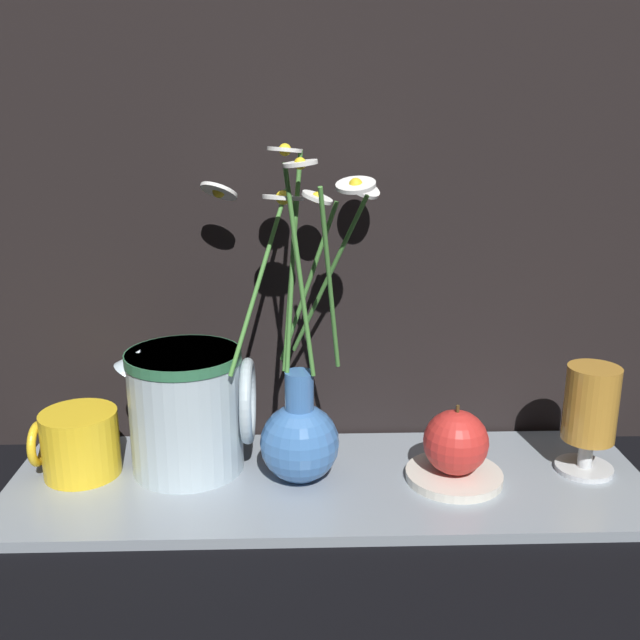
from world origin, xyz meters
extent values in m
plane|color=black|center=(0.00, 0.00, 0.00)|extent=(6.00, 6.00, 0.00)
cube|color=gray|center=(0.00, 0.00, 0.01)|extent=(0.74, 0.24, 0.01)
sphere|color=#3F72B7|center=(-0.03, 0.00, 0.06)|extent=(0.09, 0.09, 0.09)
cylinder|color=#3F72B7|center=(-0.03, 0.00, 0.12)|extent=(0.03, 0.03, 0.05)
cylinder|color=#4C8E3D|center=(-0.02, 0.03, 0.24)|extent=(0.07, 0.03, 0.19)
cylinder|color=white|center=(-0.01, 0.06, 0.33)|extent=(0.05, 0.05, 0.02)
sphere|color=yellow|center=(-0.01, 0.06, 0.33)|extent=(0.01, 0.01, 0.01)
cylinder|color=#4C8E3D|center=(-0.03, -0.01, 0.26)|extent=(0.03, 0.01, 0.23)
cylinder|color=white|center=(-0.03, -0.03, 0.37)|extent=(0.04, 0.04, 0.01)
sphere|color=yellow|center=(-0.03, -0.03, 0.37)|extent=(0.01, 0.01, 0.01)
cylinder|color=#4C8E3D|center=(0.00, -0.01, 0.25)|extent=(0.03, 0.06, 0.21)
cylinder|color=white|center=(0.03, -0.02, 0.35)|extent=(0.05, 0.05, 0.02)
sphere|color=yellow|center=(0.03, -0.02, 0.35)|extent=(0.01, 0.01, 0.01)
cylinder|color=#4C8E3D|center=(-0.08, 0.03, 0.24)|extent=(0.07, 0.09, 0.20)
cylinder|color=white|center=(-0.12, 0.06, 0.34)|extent=(0.06, 0.06, 0.02)
sphere|color=yellow|center=(-0.12, 0.06, 0.34)|extent=(0.01, 0.01, 0.01)
cylinder|color=#4C8E3D|center=(-0.04, 0.01, 0.24)|extent=(0.02, 0.02, 0.19)
cylinder|color=white|center=(-0.05, 0.01, 0.34)|extent=(0.06, 0.06, 0.01)
sphere|color=yellow|center=(-0.05, 0.01, 0.34)|extent=(0.02, 0.02, 0.02)
cylinder|color=#4C8E3D|center=(0.00, 0.04, 0.24)|extent=(0.09, 0.08, 0.20)
cylinder|color=white|center=(0.04, 0.08, 0.34)|extent=(0.06, 0.06, 0.02)
sphere|color=yellow|center=(0.04, 0.08, 0.34)|extent=(0.01, 0.01, 0.01)
cylinder|color=#4C8E3D|center=(-0.04, 0.01, 0.26)|extent=(0.03, 0.02, 0.24)
cylinder|color=white|center=(-0.05, 0.02, 0.38)|extent=(0.05, 0.05, 0.01)
sphere|color=yellow|center=(-0.05, 0.02, 0.38)|extent=(0.01, 0.01, 0.01)
cylinder|color=yellow|center=(-0.29, 0.02, 0.05)|extent=(0.09, 0.09, 0.08)
torus|color=yellow|center=(-0.34, 0.02, 0.05)|extent=(0.01, 0.05, 0.05)
cylinder|color=silver|center=(-0.17, 0.03, 0.08)|extent=(0.13, 0.13, 0.15)
cylinder|color=#33724C|center=(-0.17, 0.03, 0.15)|extent=(0.13, 0.13, 0.01)
torus|color=silver|center=(-0.09, 0.03, 0.10)|extent=(0.01, 0.10, 0.10)
cone|color=silver|center=(-0.22, 0.03, 0.15)|extent=(0.05, 0.04, 0.04)
cylinder|color=silver|center=(0.30, 0.01, 0.01)|extent=(0.07, 0.07, 0.01)
cylinder|color=silver|center=(0.30, 0.01, 0.04)|extent=(0.02, 0.02, 0.04)
cylinder|color=#B77F2D|center=(0.30, 0.01, 0.10)|extent=(0.06, 0.06, 0.09)
cylinder|color=silver|center=(0.15, -0.01, 0.02)|extent=(0.11, 0.11, 0.01)
sphere|color=red|center=(0.15, -0.01, 0.06)|extent=(0.07, 0.07, 0.07)
cylinder|color=#4C3819|center=(0.15, -0.01, 0.10)|extent=(0.00, 0.00, 0.01)
camera|label=1|loc=(-0.03, -0.74, 0.42)|focal=40.00mm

